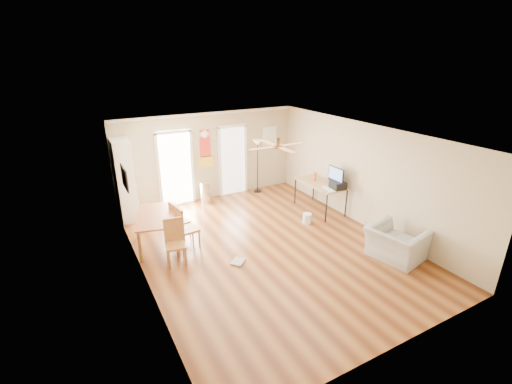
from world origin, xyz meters
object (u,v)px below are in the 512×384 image
armchair (396,244)px  dining_chair_right_a (180,220)px  dining_chair_right_b (188,227)px  printer (338,185)px  torchiere_lamp (258,166)px  trash_can (205,193)px  wastebasket_a (307,218)px  dining_table (159,230)px  dining_chair_near (175,243)px  bookshelf (124,179)px  computer_desk (320,196)px

armchair → dining_chair_right_a: bearing=38.6°
dining_chair_right_b → printer: 4.08m
dining_chair_right_b → torchiere_lamp: torchiere_lamp is taller
dining_chair_right_b → torchiere_lamp: 3.88m
torchiere_lamp → trash_can: bearing=-178.4°
dining_chair_right_a → wastebasket_a: (3.12, -0.86, -0.32)m
dining_table → dining_chair_right_b: bearing=-40.3°
dining_table → dining_chair_near: (0.10, -1.00, 0.11)m
dining_chair_right_a → trash_can: dining_chair_right_a is taller
trash_can → armchair: bearing=-63.2°
dining_chair_right_b → trash_can: dining_chair_right_b is taller
wastebasket_a → dining_chair_near: bearing=-175.9°
dining_chair_right_b → wastebasket_a: 3.15m
bookshelf → torchiere_lamp: (3.99, -0.02, -0.23)m
dining_chair_right_b → wastebasket_a: dining_chair_right_b is taller
bookshelf → computer_desk: (4.84, -2.10, -0.68)m
dining_table → armchair: size_ratio=1.36×
dining_table → wastebasket_a: 3.75m
bookshelf → armchair: bookshelf is taller
torchiere_lamp → wastebasket_a: (0.04, -2.62, -0.72)m
torchiere_lamp → dining_chair_right_b: bearing=-142.8°
dining_chair_near → trash_can: 3.31m
dining_chair_right_a → armchair: 4.91m
dining_chair_right_b → dining_chair_near: size_ratio=1.05×
trash_can → printer: 3.83m
dining_chair_right_a → armchair: size_ratio=0.83×
dining_chair_near → computer_desk: dining_chair_near is taller
dining_chair_right_a → printer: printer is taller
dining_table → computer_desk: size_ratio=0.99×
printer → wastebasket_a: (-0.93, 0.03, -0.77)m
computer_desk → armchair: computer_desk is taller
bookshelf → dining_chair_right_a: bookshelf is taller
trash_can → computer_desk: (2.64, -2.03, 0.08)m
dining_table → computer_desk: 4.48m
dining_chair_near → trash_can: bearing=66.8°
printer → wastebasket_a: 1.21m
printer → dining_chair_right_a: bearing=175.5°
torchiere_lamp → printer: 2.82m
dining_chair_right_a → dining_chair_near: bearing=145.4°
bookshelf → dining_chair_right_a: (0.91, -1.78, -0.63)m
computer_desk → printer: (0.13, -0.56, 0.50)m
armchair → printer: bearing=-18.8°
dining_chair_right_b → dining_chair_right_a: bearing=-5.7°
dining_chair_right_b → armchair: 4.56m
trash_can → torchiere_lamp: size_ratio=0.38×
dining_chair_right_a → trash_can: size_ratio=1.41×
dining_chair_right_b → computer_desk: bearing=-92.0°
computer_desk → wastebasket_a: 1.00m
wastebasket_a → armchair: size_ratio=0.24×
trash_can → printer: (2.76, -2.59, 0.59)m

